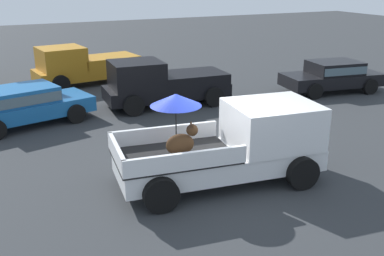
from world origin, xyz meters
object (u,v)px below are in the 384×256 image
pickup_truck_main (236,143)px  pickup_truck_far (83,66)px  parked_sedan_far (333,75)px  pickup_truck_red (162,83)px  parked_sedan_near (25,104)px

pickup_truck_main → pickup_truck_far: 11.98m
pickup_truck_main → parked_sedan_far: pickup_truck_main is taller
pickup_truck_red → parked_sedan_far: bearing=174.5°
pickup_truck_main → parked_sedan_near: size_ratio=1.14×
parked_sedan_near → pickup_truck_main: bearing=-72.0°
pickup_truck_main → parked_sedan_far: size_ratio=1.16×
parked_sedan_near → parked_sedan_far: bearing=-18.1°
parked_sedan_near → parked_sedan_far: 12.61m
pickup_truck_far → parked_sedan_far: (9.48, -6.02, -0.13)m
pickup_truck_far → parked_sedan_near: size_ratio=1.09×
pickup_truck_far → parked_sedan_far: size_ratio=1.11×
parked_sedan_far → parked_sedan_near: bearing=3.7°
parked_sedan_near → parked_sedan_far: (12.58, -0.90, 0.00)m
pickup_truck_main → parked_sedan_near: 8.02m
pickup_truck_main → parked_sedan_far: 10.22m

